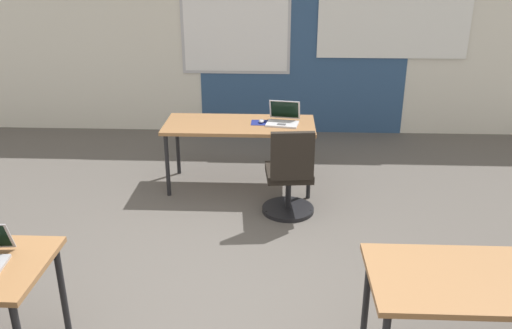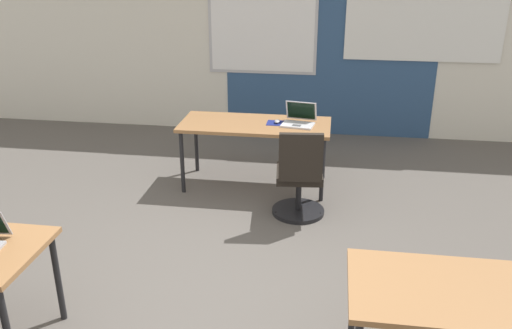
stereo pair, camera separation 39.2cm
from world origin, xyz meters
name	(u,v)px [view 1 (the left image)]	position (x,y,z in m)	size (l,w,h in m)	color
ground_plane	(219,308)	(0.00, 0.00, 0.00)	(24.00, 24.00, 0.00)	#56514C
back_wall_assembly	(252,31)	(0.04, 4.20, 1.41)	(10.00, 0.27, 2.80)	silver
desk_near_right	(508,287)	(1.75, -0.60, 0.66)	(1.60, 0.70, 0.72)	olive
desk_far_center	(240,129)	(0.00, 2.20, 0.66)	(1.60, 0.70, 0.72)	olive
laptop_far_right	(283,119)	(0.46, 2.23, 0.77)	(0.37, 0.35, 0.23)	silver
mousepad_far_right	(261,123)	(0.23, 2.23, 0.72)	(0.22, 0.19, 0.00)	navy
mouse_far_right	(261,121)	(0.23, 2.23, 0.74)	(0.06, 0.10, 0.03)	#B2B2B7
chair_far_right	(289,180)	(0.53, 1.51, 0.38)	(0.52, 0.56, 0.92)	black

